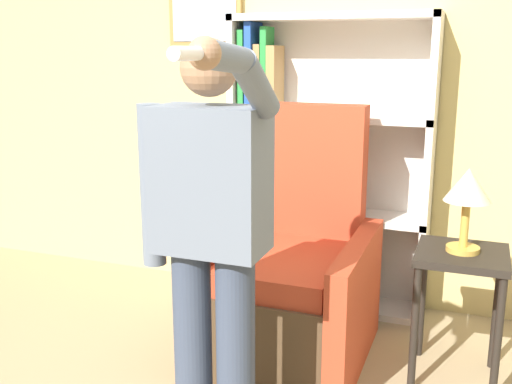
{
  "coord_description": "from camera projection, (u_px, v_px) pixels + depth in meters",
  "views": [
    {
      "loc": [
        0.81,
        -1.61,
        1.57
      ],
      "look_at": [
        -0.07,
        0.73,
        0.97
      ],
      "focal_mm": 42.0,
      "sensor_mm": 36.0,
      "label": 1
    }
  ],
  "objects": [
    {
      "name": "wall_back",
      "position": [
        341.0,
        78.0,
        3.63
      ],
      "size": [
        8.0,
        0.11,
        2.8
      ],
      "color": "tan",
      "rests_on": "ground_plane"
    },
    {
      "name": "bookcase",
      "position": [
        307.0,
        168.0,
        3.67
      ],
      "size": [
        1.21,
        0.28,
        1.77
      ],
      "color": "silver",
      "rests_on": "ground_plane"
    },
    {
      "name": "table_lamp",
      "position": [
        468.0,
        191.0,
        2.72
      ],
      "size": [
        0.21,
        0.21,
        0.4
      ],
      "color": "gold",
      "rests_on": "side_table"
    },
    {
      "name": "side_table",
      "position": [
        460.0,
        277.0,
        2.82
      ],
      "size": [
        0.41,
        0.41,
        0.65
      ],
      "color": "black",
      "rests_on": "ground_plane"
    },
    {
      "name": "armchair",
      "position": [
        292.0,
        281.0,
        3.14
      ],
      "size": [
        0.81,
        0.93,
        1.29
      ],
      "color": "#4C3823",
      "rests_on": "ground_plane"
    },
    {
      "name": "person_standing",
      "position": [
        210.0,
        231.0,
        2.21
      ],
      "size": [
        0.55,
        0.78,
        1.61
      ],
      "color": "#384256",
      "rests_on": "ground_plane"
    }
  ]
}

